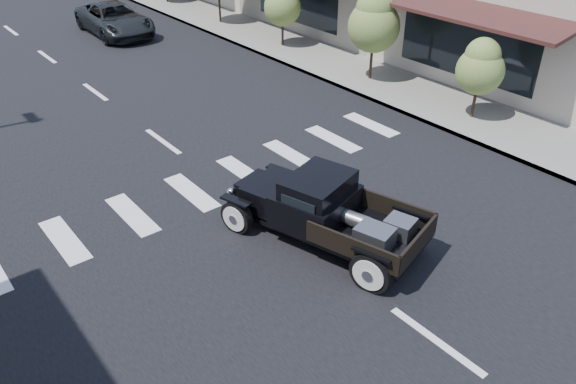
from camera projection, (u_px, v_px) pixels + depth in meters
ground at (322, 258)px, 11.79m from camera, size 120.00×120.00×0.00m
road at (65, 70)px, 21.75m from camera, size 14.00×80.00×0.02m
road_markings at (120, 110)px, 18.43m from camera, size 12.00×60.00×0.06m
sidewalk_right at (244, 30)px, 26.25m from camera, size 3.00×80.00×0.15m
storefront_near at (549, 6)px, 21.27m from camera, size 10.00×9.00×4.50m
small_tree_a at (478, 80)px, 17.01m from camera, size 1.44×1.44×2.40m
small_tree_b at (373, 37)px, 19.78m from camera, size 1.83×1.83×3.05m
small_tree_c at (282, 15)px, 23.34m from camera, size 1.53×1.53×2.55m
hotrod_pickup at (326, 210)px, 11.92m from camera, size 3.32×4.99×1.59m
second_car at (115, 20)px, 25.53m from camera, size 2.42×4.98×1.36m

